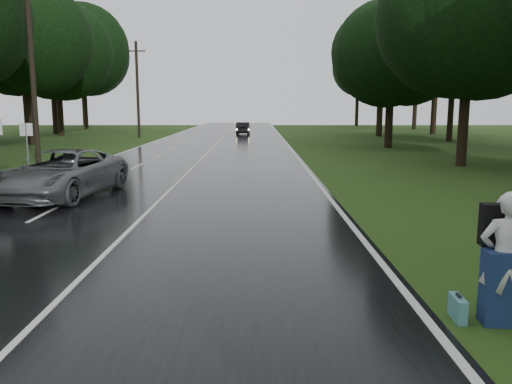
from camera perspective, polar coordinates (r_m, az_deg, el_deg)
ground at (r=8.31m, az=-23.76°, el=-13.89°), size 160.00×160.00×0.00m
road at (r=27.33m, az=-6.86°, el=2.80°), size 12.00×140.00×0.04m
lane_center at (r=27.33m, az=-6.87°, el=2.85°), size 0.12×140.00×0.01m
grey_car at (r=19.14m, az=-20.69°, el=1.92°), size 3.60×6.26×1.64m
far_car at (r=58.05m, az=-1.44°, el=7.08°), size 1.52×4.09×1.34m
hitchhiker at (r=8.39m, az=25.72°, el=-7.12°), size 0.76×0.69×1.99m
suitcase at (r=8.50m, az=21.43°, el=-11.90°), size 0.18×0.51×0.36m
utility_pole_mid at (r=30.26m, az=-22.90°, el=2.73°), size 1.80×0.28×9.91m
utility_pole_far at (r=53.49m, az=-12.79°, el=5.88°), size 1.80×0.28×9.44m
road_sign_b at (r=25.94m, az=-23.79°, el=1.65°), size 0.58×0.10×2.41m
tree_left_e at (r=46.91m, az=-23.70°, el=4.83°), size 9.75×9.75×15.24m
tree_left_f at (r=59.66m, az=-20.73°, el=5.85°), size 9.52×9.52×14.88m
tree_right_d at (r=29.79m, az=21.70°, el=2.71°), size 8.76×8.76×13.69m
tree_right_e at (r=41.12m, az=14.39°, el=4.78°), size 7.74×7.74×12.09m
tree_right_f at (r=56.58m, az=13.44°, el=6.04°), size 10.11×10.11×15.80m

